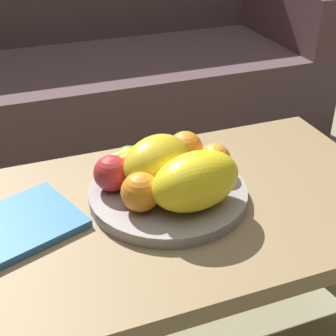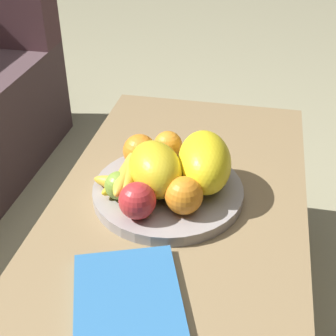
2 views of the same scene
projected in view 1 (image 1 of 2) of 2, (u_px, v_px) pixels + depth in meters
coffee_table at (163, 226)px, 1.03m from camera, size 1.02×0.55×0.41m
couch at (101, 75)px, 1.95m from camera, size 1.70×0.70×0.90m
fruit_bowl at (168, 193)px, 1.03m from camera, size 0.33×0.33×0.03m
melon_large_front at (196, 181)px, 0.94m from camera, size 0.21×0.15×0.11m
melon_smaller_beside at (156, 162)px, 1.01m from camera, size 0.19×0.17×0.11m
orange_front at (215, 159)px, 1.06m from camera, size 0.07×0.07×0.07m
orange_left at (141, 192)px, 0.94m from camera, size 0.08×0.08×0.08m
orange_back at (185, 149)px, 1.09m from camera, size 0.08×0.08×0.08m
apple_left at (112, 173)px, 1.00m from camera, size 0.08×0.08×0.08m
apple_right at (129, 159)px, 1.06m from camera, size 0.06×0.06×0.06m
banana_bunch at (142, 162)px, 1.06m from camera, size 0.17×0.15×0.06m
magazine at (12, 228)px, 0.93m from camera, size 0.30×0.26×0.02m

